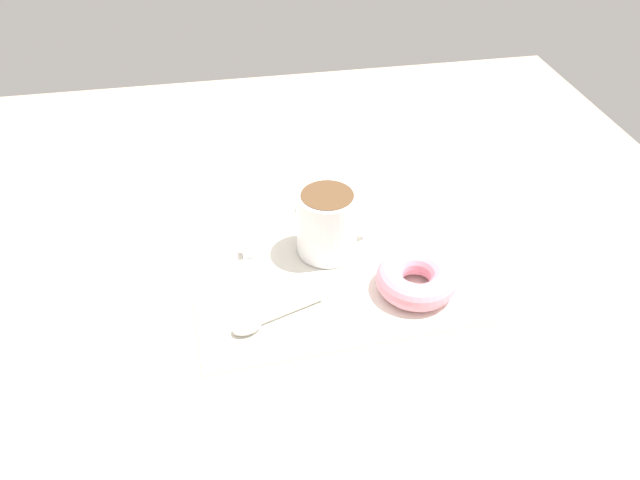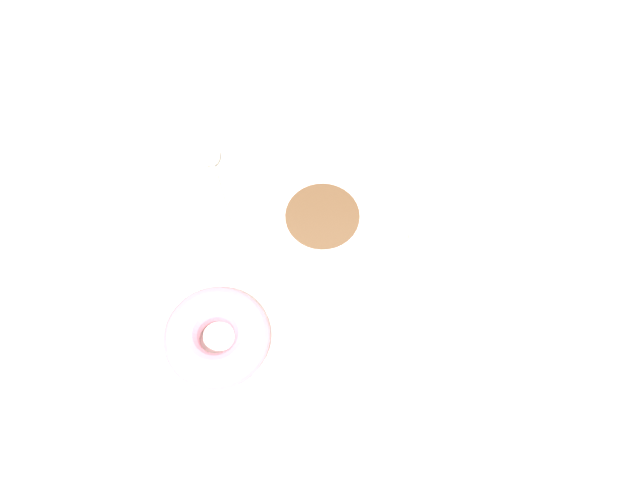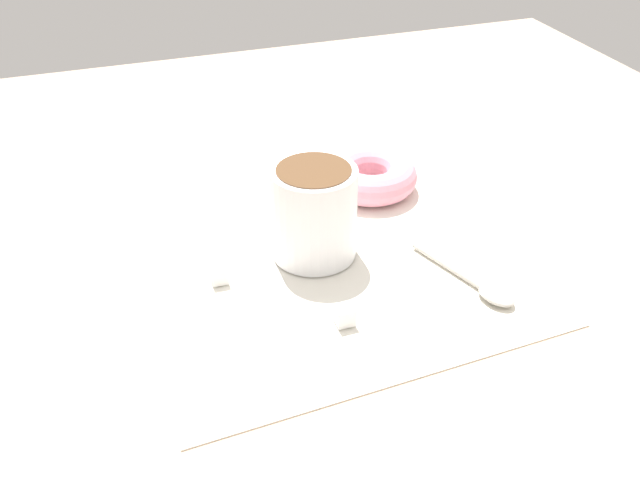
{
  "view_description": "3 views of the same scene",
  "coord_description": "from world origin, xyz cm",
  "px_view_note": "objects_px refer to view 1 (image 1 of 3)",
  "views": [
    {
      "loc": [
        61.6,
        -11.26,
        54.46
      ],
      "look_at": [
        -2.07,
        0.52,
        2.3
      ],
      "focal_mm": 35.0,
      "sensor_mm": 36.0,
      "label": 1
    },
    {
      "loc": [
        -3.07,
        32.29,
        66.56
      ],
      "look_at": [
        -2.07,
        0.52,
        2.3
      ],
      "focal_mm": 40.0,
      "sensor_mm": 36.0,
      "label": 2
    },
    {
      "loc": [
        -20.12,
        -51.65,
        39.7
      ],
      "look_at": [
        -2.07,
        0.52,
        2.3
      ],
      "focal_mm": 40.0,
      "sensor_mm": 36.0,
      "label": 3
    }
  ],
  "objects_px": {
    "coffee_cup": "(329,222)",
    "donut": "(416,279)",
    "sugar_cube": "(307,205)",
    "sugar_cube_extra": "(248,250)",
    "spoon": "(258,323)"
  },
  "relations": [
    {
      "from": "donut",
      "to": "spoon",
      "type": "bearing_deg",
      "value": -82.63
    },
    {
      "from": "sugar_cube",
      "to": "spoon",
      "type": "bearing_deg",
      "value": -23.4
    },
    {
      "from": "spoon",
      "to": "sugar_cube",
      "type": "distance_m",
      "value": 0.24
    },
    {
      "from": "donut",
      "to": "sugar_cube_extra",
      "type": "bearing_deg",
      "value": -117.88
    },
    {
      "from": "coffee_cup",
      "to": "donut",
      "type": "bearing_deg",
      "value": 43.43
    },
    {
      "from": "coffee_cup",
      "to": "spoon",
      "type": "relative_size",
      "value": 0.96
    },
    {
      "from": "sugar_cube",
      "to": "coffee_cup",
      "type": "bearing_deg",
      "value": 8.04
    },
    {
      "from": "sugar_cube",
      "to": "sugar_cube_extra",
      "type": "height_order",
      "value": "same"
    },
    {
      "from": "coffee_cup",
      "to": "spoon",
      "type": "distance_m",
      "value": 0.17
    },
    {
      "from": "coffee_cup",
      "to": "sugar_cube",
      "type": "xyz_separation_m",
      "value": [
        -0.1,
        -0.01,
        -0.04
      ]
    },
    {
      "from": "coffee_cup",
      "to": "donut",
      "type": "distance_m",
      "value": 0.14
    },
    {
      "from": "spoon",
      "to": "sugar_cube_extra",
      "type": "xyz_separation_m",
      "value": [
        -0.13,
        0.0,
        0.0
      ]
    },
    {
      "from": "donut",
      "to": "sugar_cube",
      "type": "relative_size",
      "value": 6.65
    },
    {
      "from": "sugar_cube_extra",
      "to": "coffee_cup",
      "type": "bearing_deg",
      "value": 85.62
    },
    {
      "from": "coffee_cup",
      "to": "sugar_cube_extra",
      "type": "height_order",
      "value": "coffee_cup"
    }
  ]
}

